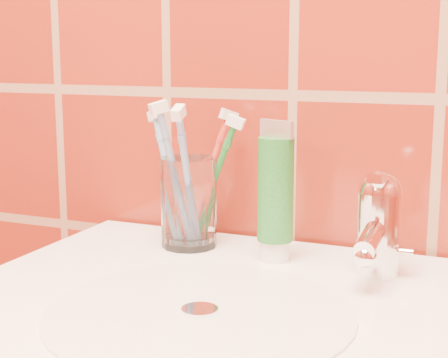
% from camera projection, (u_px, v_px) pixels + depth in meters
% --- Properties ---
extents(glass_tumbler, '(0.09, 0.09, 0.12)m').
position_uv_depth(glass_tumbler, '(189.00, 202.00, 0.88)').
color(glass_tumbler, white).
rests_on(glass_tumbler, pedestal_sink).
extents(toothpaste_tube, '(0.05, 0.04, 0.17)m').
position_uv_depth(toothpaste_tube, '(276.00, 196.00, 0.81)').
color(toothpaste_tube, white).
rests_on(toothpaste_tube, pedestal_sink).
extents(faucet, '(0.05, 0.11, 0.12)m').
position_uv_depth(faucet, '(378.00, 221.00, 0.76)').
color(faucet, white).
rests_on(faucet, pedestal_sink).
extents(toothbrush_0, '(0.10, 0.09, 0.18)m').
position_uv_depth(toothbrush_0, '(213.00, 182.00, 0.87)').
color(toothbrush_0, '#1D6E29').
rests_on(toothbrush_0, glass_tumbler).
extents(toothbrush_1, '(0.10, 0.11, 0.20)m').
position_uv_depth(toothbrush_1, '(176.00, 178.00, 0.85)').
color(toothbrush_1, '#6C8EC0').
rests_on(toothbrush_1, glass_tumbler).
extents(toothbrush_2, '(0.05, 0.15, 0.21)m').
position_uv_depth(toothbrush_2, '(188.00, 181.00, 0.84)').
color(toothbrush_2, '#6C89C1').
rests_on(toothbrush_2, glass_tumbler).
extents(toothbrush_3, '(0.13, 0.13, 0.19)m').
position_uv_depth(toothbrush_3, '(208.00, 178.00, 0.89)').
color(toothbrush_3, red).
rests_on(toothbrush_3, glass_tumbler).
extents(toothbrush_4, '(0.15, 0.13, 0.19)m').
position_uv_depth(toothbrush_4, '(169.00, 178.00, 0.89)').
color(toothbrush_4, '#6794B8').
rests_on(toothbrush_4, glass_tumbler).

